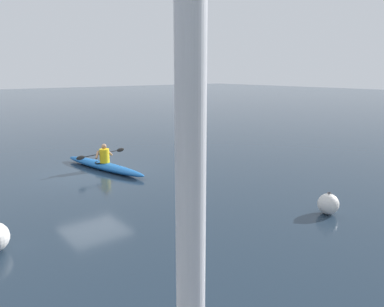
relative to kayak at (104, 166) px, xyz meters
The scene contains 4 objects.
ground_plane 0.69m from the kayak, 20.06° to the left, with size 160.00×160.00×0.00m, color #1E2D3D.
kayak is the anchor object (origin of this frame).
kayaker 0.49m from the kayak, 101.20° to the left, with size 2.37×0.65×0.79m.
mooring_buoy_red_near 9.10m from the kayak, 108.08° to the left, with size 0.60×0.60×0.64m.
Camera 1 is at (5.97, 13.94, 4.03)m, focal length 35.15 mm.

